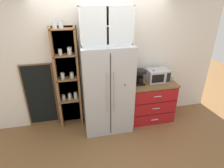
# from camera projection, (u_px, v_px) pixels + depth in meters

# --- Properties ---
(ground_plane) EXTENTS (10.73, 10.73, 0.00)m
(ground_plane) POSITION_uv_depth(u_px,v_px,m) (108.00, 125.00, 4.04)
(ground_plane) COLOR brown
(wall_back_cream) EXTENTS (5.02, 0.10, 2.55)m
(wall_back_cream) POSITION_uv_depth(u_px,v_px,m) (103.00, 63.00, 3.84)
(wall_back_cream) COLOR silver
(wall_back_cream) RESTS_ON ground
(refrigerator) EXTENTS (0.94, 0.70, 1.75)m
(refrigerator) POSITION_uv_depth(u_px,v_px,m) (107.00, 89.00, 3.67)
(refrigerator) COLOR #ADAFB5
(refrigerator) RESTS_ON ground
(pantry_shelf_column) EXTENTS (0.49, 0.26, 2.16)m
(pantry_shelf_column) POSITION_uv_depth(u_px,v_px,m) (67.00, 77.00, 3.69)
(pantry_shelf_column) COLOR brown
(pantry_shelf_column) RESTS_ON ground
(counter_cabinet) EXTENTS (0.96, 0.59, 0.88)m
(counter_cabinet) POSITION_uv_depth(u_px,v_px,m) (151.00, 101.00, 4.10)
(counter_cabinet) COLOR #A8161C
(counter_cabinet) RESTS_ON ground
(microwave) EXTENTS (0.44, 0.33, 0.26)m
(microwave) POSITION_uv_depth(u_px,v_px,m) (157.00, 75.00, 3.92)
(microwave) COLOR #ADAFB5
(microwave) RESTS_ON counter_cabinet
(coffee_maker) EXTENTS (0.17, 0.20, 0.31)m
(coffee_maker) POSITION_uv_depth(u_px,v_px,m) (140.00, 77.00, 3.79)
(coffee_maker) COLOR black
(coffee_maker) RESTS_ON counter_cabinet
(mug_sage) EXTENTS (0.11, 0.07, 0.10)m
(mug_sage) POSITION_uv_depth(u_px,v_px,m) (171.00, 79.00, 3.96)
(mug_sage) COLOR #8CA37F
(mug_sage) RESTS_ON counter_cabinet
(bottle_green) EXTENTS (0.06, 0.06, 0.24)m
(bottle_green) POSITION_uv_depth(u_px,v_px,m) (151.00, 76.00, 3.93)
(bottle_green) COLOR #285B33
(bottle_green) RESTS_ON counter_cabinet
(bottle_cobalt) EXTENTS (0.06, 0.06, 0.27)m
(bottle_cobalt) POSITION_uv_depth(u_px,v_px,m) (153.00, 77.00, 3.86)
(bottle_cobalt) COLOR navy
(bottle_cobalt) RESTS_ON counter_cabinet
(upper_cabinet) EXTENTS (0.90, 0.32, 0.64)m
(upper_cabinet) POSITION_uv_depth(u_px,v_px,m) (106.00, 25.00, 3.20)
(upper_cabinet) COLOR silver
(upper_cabinet) RESTS_ON refrigerator
(chalkboard_menu) EXTENTS (0.60, 0.04, 1.37)m
(chalkboard_menu) POSITION_uv_depth(u_px,v_px,m) (41.00, 96.00, 3.78)
(chalkboard_menu) COLOR brown
(chalkboard_menu) RESTS_ON ground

